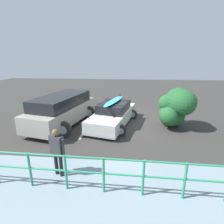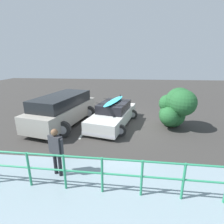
# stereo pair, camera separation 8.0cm
# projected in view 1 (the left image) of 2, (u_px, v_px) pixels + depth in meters

# --- Properties ---
(ground_plane) EXTENTS (44.00, 44.00, 0.02)m
(ground_plane) POSITION_uv_depth(u_px,v_px,m) (125.00, 123.00, 10.48)
(ground_plane) COLOR #383533
(ground_plane) RESTS_ON ground
(parking_stripe) EXTENTS (0.12, 4.17, 0.00)m
(parking_stripe) POSITION_uv_depth(u_px,v_px,m) (89.00, 124.00, 10.31)
(parking_stripe) COLOR silver
(parking_stripe) RESTS_ON ground
(sedan_car) EXTENTS (2.87, 4.67, 1.57)m
(sedan_car) POSITION_uv_depth(u_px,v_px,m) (113.00, 114.00, 10.04)
(sedan_car) COLOR silver
(sedan_car) RESTS_ON ground
(suv_car) EXTENTS (3.25, 5.22, 1.74)m
(suv_car) POSITION_uv_depth(u_px,v_px,m) (63.00, 109.00, 9.94)
(suv_car) COLOR #9E998E
(suv_car) RESTS_ON ground
(person_bystander) EXTENTS (0.59, 0.36, 1.64)m
(person_bystander) POSITION_uv_depth(u_px,v_px,m) (57.00, 148.00, 5.54)
(person_bystander) COLOR black
(person_bystander) RESTS_ON ground
(railing_fence) EXTENTS (7.79, 0.24, 1.12)m
(railing_fence) POSITION_uv_depth(u_px,v_px,m) (84.00, 169.00, 4.93)
(railing_fence) COLOR #2D9366
(railing_fence) RESTS_ON ground
(bush_near_left) EXTENTS (1.82, 1.99, 2.26)m
(bush_near_left) POSITION_uv_depth(u_px,v_px,m) (175.00, 107.00, 9.50)
(bush_near_left) COLOR #4C3828
(bush_near_left) RESTS_ON ground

